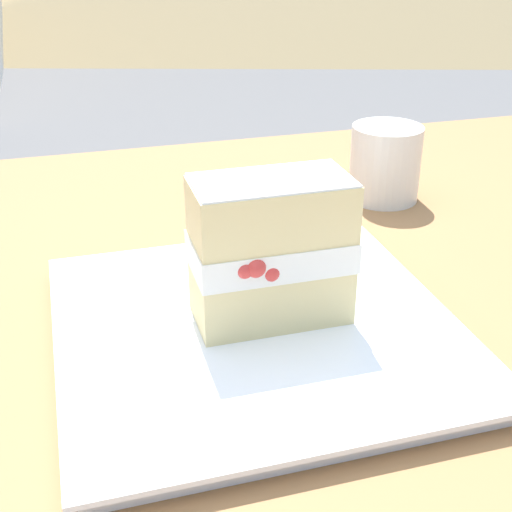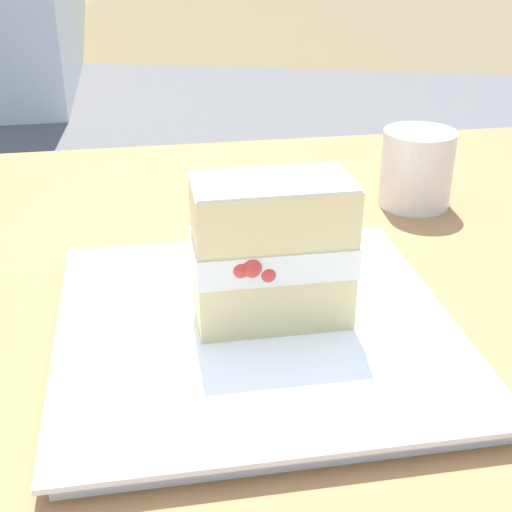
% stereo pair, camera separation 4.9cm
% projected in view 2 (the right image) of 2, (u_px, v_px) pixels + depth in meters
% --- Properties ---
extents(dessert_plate, '(0.29, 0.29, 0.02)m').
position_uv_depth(dessert_plate, '(256.00, 330.00, 0.52)').
color(dessert_plate, white).
rests_on(dessert_plate, patio_table).
extents(cake_slice, '(0.11, 0.07, 0.11)m').
position_uv_depth(cake_slice, '(272.00, 251.00, 0.50)').
color(cake_slice, '#EAD18C').
rests_on(cake_slice, dessert_plate).
extents(coffee_cup, '(0.08, 0.08, 0.08)m').
position_uv_depth(coffee_cup, '(417.00, 167.00, 0.74)').
color(coffee_cup, silver).
rests_on(coffee_cup, patio_table).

